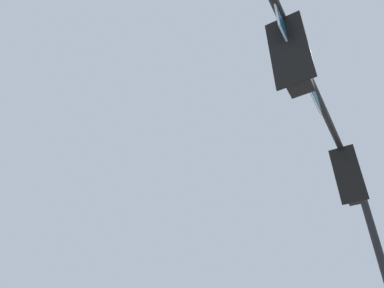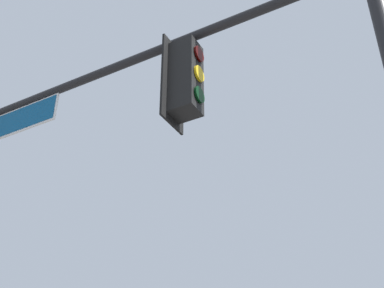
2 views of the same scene
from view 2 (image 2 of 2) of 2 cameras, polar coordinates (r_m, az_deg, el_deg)
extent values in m
cylinder|color=black|center=(7.73, -7.43, 8.40)|extent=(6.88, 0.91, 0.13)
cube|color=black|center=(6.92, -2.08, 6.49)|extent=(0.09, 0.52, 1.30)
cube|color=black|center=(6.85, -0.71, 6.98)|extent=(0.39, 0.36, 1.10)
cylinder|color=black|center=(7.25, -0.68, 10.73)|extent=(0.04, 0.04, 0.12)
cylinder|color=#340503|center=(6.99, 0.75, 9.59)|extent=(0.05, 0.22, 0.22)
cylinder|color=yellow|center=(6.77, 0.77, 7.51)|extent=(0.05, 0.22, 0.22)
cylinder|color=black|center=(6.57, 0.79, 5.29)|extent=(0.05, 0.22, 0.22)
cube|color=#0A4C7F|center=(8.84, -19.34, 1.87)|extent=(2.06, 0.27, 0.42)
cube|color=white|center=(8.84, -19.34, 1.87)|extent=(2.11, 0.27, 0.48)
camera|label=1|loc=(11.00, -43.27, -22.66)|focal=35.00mm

